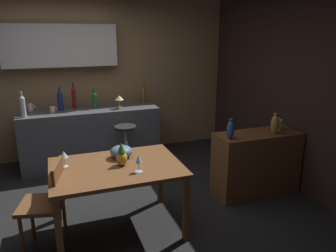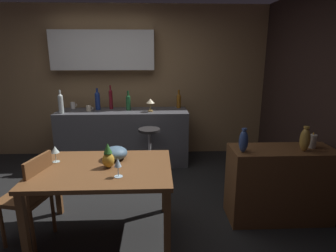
% 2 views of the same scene
% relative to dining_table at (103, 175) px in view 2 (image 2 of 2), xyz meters
% --- Properties ---
extents(ground_plane, '(9.00, 9.00, 0.00)m').
position_rel_dining_table_xyz_m(ground_plane, '(-0.06, 0.39, -0.66)').
color(ground_plane, black).
extents(wall_kitchen_back, '(5.20, 0.33, 2.60)m').
position_rel_dining_table_xyz_m(wall_kitchen_back, '(-0.12, 2.46, 0.76)').
color(wall_kitchen_back, '#9E7A51').
rests_on(wall_kitchen_back, ground_plane).
extents(wall_side_right, '(0.10, 4.40, 2.60)m').
position_rel_dining_table_xyz_m(wall_side_right, '(2.49, 0.69, 0.64)').
color(wall_side_right, '#33231E').
rests_on(wall_side_right, ground_plane).
extents(dining_table, '(1.31, 0.93, 0.74)m').
position_rel_dining_table_xyz_m(dining_table, '(0.00, 0.00, 0.00)').
color(dining_table, brown).
rests_on(dining_table, ground_plane).
extents(kitchen_counter, '(2.10, 0.60, 0.90)m').
position_rel_dining_table_xyz_m(kitchen_counter, '(-0.03, 1.95, -0.21)').
color(kitchen_counter, '#4C4C51').
rests_on(kitchen_counter, ground_plane).
extents(sideboard_cabinet, '(1.10, 0.44, 0.82)m').
position_rel_dining_table_xyz_m(sideboard_cabinet, '(1.86, 0.23, -0.25)').
color(sideboard_cabinet, brown).
rests_on(sideboard_cabinet, ground_plane).
extents(chair_near_window, '(0.48, 0.48, 0.89)m').
position_rel_dining_table_xyz_m(chair_near_window, '(-0.68, -0.07, -0.16)').
color(chair_near_window, brown).
rests_on(chair_near_window, ground_plane).
extents(bar_stool, '(0.34, 0.34, 0.73)m').
position_rel_dining_table_xyz_m(bar_stool, '(0.41, 1.43, -0.27)').
color(bar_stool, '#262323').
rests_on(bar_stool, ground_plane).
extents(wine_glass_left, '(0.08, 0.08, 0.17)m').
position_rel_dining_table_xyz_m(wine_glass_left, '(0.18, -0.22, 0.21)').
color(wine_glass_left, silver).
rests_on(wine_glass_left, dining_table).
extents(wine_glass_right, '(0.08, 0.08, 0.17)m').
position_rel_dining_table_xyz_m(wine_glass_right, '(-0.49, 0.16, 0.21)').
color(wine_glass_right, silver).
rests_on(wine_glass_right, dining_table).
extents(pineapple_centerpiece, '(0.12, 0.12, 0.24)m').
position_rel_dining_table_xyz_m(pineapple_centerpiece, '(0.06, -0.00, 0.19)').
color(pineapple_centerpiece, gold).
rests_on(pineapple_centerpiece, dining_table).
extents(fruit_bowl, '(0.24, 0.24, 0.13)m').
position_rel_dining_table_xyz_m(fruit_bowl, '(0.10, 0.21, 0.15)').
color(fruit_bowl, slate).
rests_on(fruit_bowl, dining_table).
extents(wine_bottle_cobalt, '(0.08, 0.08, 0.35)m').
position_rel_dining_table_xyz_m(wine_bottle_cobalt, '(-0.44, 2.05, 0.41)').
color(wine_bottle_cobalt, navy).
rests_on(wine_bottle_cobalt, kitchen_counter).
extents(wine_bottle_clear, '(0.08, 0.08, 0.36)m').
position_rel_dining_table_xyz_m(wine_bottle_clear, '(-0.95, 1.78, 0.41)').
color(wine_bottle_clear, silver).
rests_on(wine_bottle_clear, kitchen_counter).
extents(wine_bottle_green, '(0.08, 0.08, 0.32)m').
position_rel_dining_table_xyz_m(wine_bottle_green, '(0.06, 1.99, 0.38)').
color(wine_bottle_green, '#1E592D').
rests_on(wine_bottle_green, kitchen_counter).
extents(wine_bottle_ruby, '(0.06, 0.06, 0.39)m').
position_rel_dining_table_xyz_m(wine_bottle_ruby, '(-0.24, 2.11, 0.42)').
color(wine_bottle_ruby, maroon).
rests_on(wine_bottle_ruby, kitchen_counter).
extents(wine_bottle_amber, '(0.07, 0.07, 0.31)m').
position_rel_dining_table_xyz_m(wine_bottle_amber, '(0.90, 2.14, 0.38)').
color(wine_bottle_amber, '#8C5114').
rests_on(wine_bottle_amber, kitchen_counter).
extents(cup_cream, '(0.11, 0.08, 0.09)m').
position_rel_dining_table_xyz_m(cup_cream, '(-0.56, 1.92, 0.29)').
color(cup_cream, beige).
rests_on(cup_cream, kitchen_counter).
extents(cup_white, '(0.11, 0.08, 0.11)m').
position_rel_dining_table_xyz_m(cup_white, '(-0.88, 2.15, 0.30)').
color(cup_white, white).
rests_on(cup_white, kitchen_counter).
extents(counter_lamp, '(0.13, 0.13, 0.21)m').
position_rel_dining_table_xyz_m(counter_lamp, '(0.43, 1.85, 0.40)').
color(counter_lamp, '#A58447').
rests_on(counter_lamp, kitchen_counter).
extents(pillar_candle_tall, '(0.08, 0.08, 0.17)m').
position_rel_dining_table_xyz_m(pillar_candle_tall, '(2.19, 0.25, 0.24)').
color(pillar_candle_tall, white).
rests_on(pillar_candle_tall, sideboard_cabinet).
extents(vase_ceramic_blue, '(0.09, 0.09, 0.25)m').
position_rel_dining_table_xyz_m(vase_ceramic_blue, '(1.40, 0.14, 0.28)').
color(vase_ceramic_blue, '#334C8C').
rests_on(vase_ceramic_blue, sideboard_cabinet).
extents(vase_brass, '(0.10, 0.10, 0.26)m').
position_rel_dining_table_xyz_m(vase_brass, '(2.04, 0.15, 0.29)').
color(vase_brass, '#B78C38').
rests_on(vase_brass, sideboard_cabinet).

